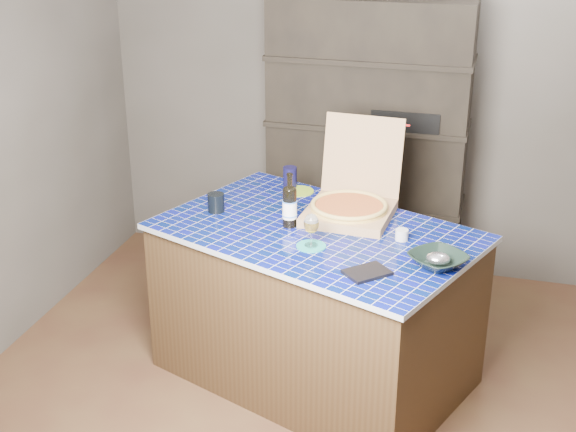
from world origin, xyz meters
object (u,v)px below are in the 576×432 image
(mead_bottle, at_px, (290,206))
(wine_glass, at_px, (311,224))
(kitchen_island, at_px, (316,304))
(bowl, at_px, (438,260))
(pizza_box, at_px, (350,204))
(dvd_case, at_px, (367,272))

(mead_bottle, height_order, wine_glass, mead_bottle)
(kitchen_island, xyz_separation_m, mead_bottle, (-0.14, 0.01, 0.53))
(mead_bottle, bearing_deg, bowl, -18.53)
(pizza_box, relative_size, dvd_case, 2.83)
(wine_glass, distance_m, bowl, 0.60)
(kitchen_island, height_order, bowl, bowl)
(kitchen_island, distance_m, bowl, 0.80)
(wine_glass, bearing_deg, bowl, -4.49)
(mead_bottle, bearing_deg, dvd_case, -41.52)
(kitchen_island, distance_m, mead_bottle, 0.55)
(pizza_box, height_order, mead_bottle, pizza_box)
(mead_bottle, xyz_separation_m, dvd_case, (0.47, -0.41, -0.10))
(kitchen_island, relative_size, mead_bottle, 6.35)
(kitchen_island, bearing_deg, dvd_case, -29.67)
(kitchen_island, distance_m, pizza_box, 0.54)
(kitchen_island, height_order, pizza_box, pizza_box)
(pizza_box, bearing_deg, wine_glass, -100.37)
(kitchen_island, distance_m, dvd_case, 0.67)
(pizza_box, bearing_deg, bowl, -40.00)
(pizza_box, distance_m, dvd_case, 0.66)
(wine_glass, distance_m, dvd_case, 0.38)
(dvd_case, bearing_deg, bowl, 74.01)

